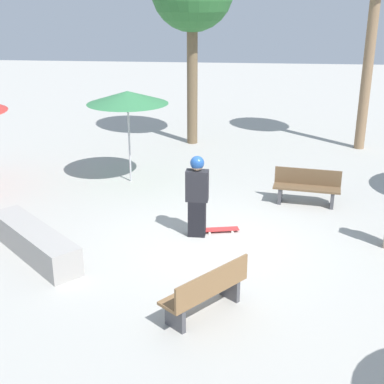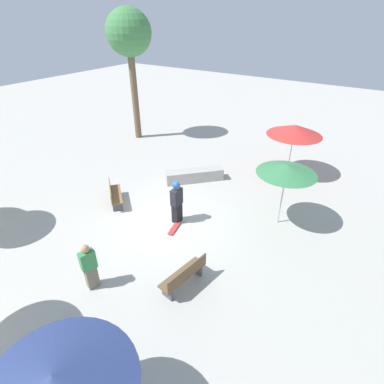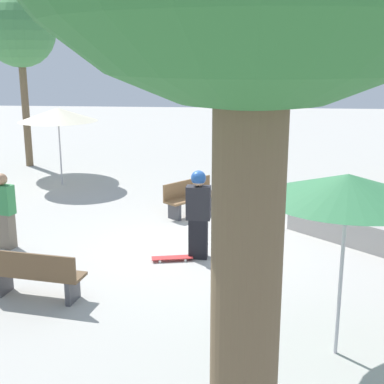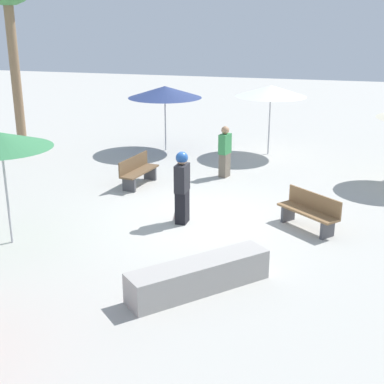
{
  "view_description": "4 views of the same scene",
  "coord_description": "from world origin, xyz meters",
  "px_view_note": "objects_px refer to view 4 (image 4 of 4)",
  "views": [
    {
      "loc": [
        -9.98,
        -0.55,
        4.89
      ],
      "look_at": [
        0.54,
        0.45,
        0.92
      ],
      "focal_mm": 50.0,
      "sensor_mm": 36.0,
      "label": 1
    },
    {
      "loc": [
        6.06,
        -7.23,
        7.08
      ],
      "look_at": [
        0.93,
        0.53,
        1.42
      ],
      "focal_mm": 28.0,
      "sensor_mm": 36.0,
      "label": 2
    },
    {
      "loc": [
        10.24,
        1.09,
        3.91
      ],
      "look_at": [
        0.2,
        0.19,
        1.29
      ],
      "focal_mm": 50.0,
      "sensor_mm": 36.0,
      "label": 3
    },
    {
      "loc": [
        -2.98,
        11.87,
        4.82
      ],
      "look_at": [
        0.01,
        0.77,
        0.95
      ],
      "focal_mm": 50.0,
      "sensor_mm": 36.0,
      "label": 4
    }
  ],
  "objects_px": {
    "skater_main": "(182,185)",
    "bench_near": "(138,171)",
    "shade_umbrella_navy": "(165,92)",
    "concrete_ledge": "(199,276)",
    "bench_far": "(309,211)",
    "skateboard": "(180,212)",
    "bystander_watching": "(225,152)",
    "shade_umbrella_green": "(1,140)",
    "shade_umbrella_white": "(271,91)"
  },
  "relations": [
    {
      "from": "shade_umbrella_green",
      "to": "bystander_watching",
      "type": "height_order",
      "value": "shade_umbrella_green"
    },
    {
      "from": "shade_umbrella_navy",
      "to": "shade_umbrella_white",
      "type": "distance_m",
      "value": 3.74
    },
    {
      "from": "shade_umbrella_navy",
      "to": "shade_umbrella_green",
      "type": "xyz_separation_m",
      "value": [
        0.73,
        8.83,
        0.17
      ]
    },
    {
      "from": "shade_umbrella_navy",
      "to": "skater_main",
      "type": "bearing_deg",
      "value": 110.94
    },
    {
      "from": "shade_umbrella_green",
      "to": "bench_near",
      "type": "bearing_deg",
      "value": -104.96
    },
    {
      "from": "concrete_ledge",
      "to": "bench_near",
      "type": "distance_m",
      "value": 6.5
    },
    {
      "from": "skateboard",
      "to": "shade_umbrella_navy",
      "type": "xyz_separation_m",
      "value": [
        2.36,
        -6.22,
        2.08
      ]
    },
    {
      "from": "skateboard",
      "to": "concrete_ledge",
      "type": "bearing_deg",
      "value": -170.77
    },
    {
      "from": "concrete_ledge",
      "to": "skater_main",
      "type": "bearing_deg",
      "value": -68.59
    },
    {
      "from": "shade_umbrella_green",
      "to": "bystander_watching",
      "type": "xyz_separation_m",
      "value": [
        -3.5,
        -6.11,
        -1.52
      ]
    },
    {
      "from": "shade_umbrella_white",
      "to": "bench_far",
      "type": "bearing_deg",
      "value": 105.16
    },
    {
      "from": "skater_main",
      "to": "skateboard",
      "type": "relative_size",
      "value": 2.14
    },
    {
      "from": "concrete_ledge",
      "to": "bench_near",
      "type": "relative_size",
      "value": 1.46
    },
    {
      "from": "bench_far",
      "to": "skateboard",
      "type": "bearing_deg",
      "value": 38.85
    },
    {
      "from": "skateboard",
      "to": "bench_near",
      "type": "height_order",
      "value": "bench_near"
    },
    {
      "from": "concrete_ledge",
      "to": "shade_umbrella_navy",
      "type": "height_order",
      "value": "shade_umbrella_navy"
    },
    {
      "from": "bench_near",
      "to": "shade_umbrella_green",
      "type": "bearing_deg",
      "value": -5.88
    },
    {
      "from": "bench_far",
      "to": "shade_umbrella_green",
      "type": "bearing_deg",
      "value": 62.26
    },
    {
      "from": "skater_main",
      "to": "shade_umbrella_green",
      "type": "bearing_deg",
      "value": 124.28
    },
    {
      "from": "shade_umbrella_green",
      "to": "concrete_ledge",
      "type": "bearing_deg",
      "value": 167.63
    },
    {
      "from": "concrete_ledge",
      "to": "bystander_watching",
      "type": "bearing_deg",
      "value": -81.87
    },
    {
      "from": "bench_near",
      "to": "bench_far",
      "type": "relative_size",
      "value": 1.1
    },
    {
      "from": "bystander_watching",
      "to": "shade_umbrella_green",
      "type": "bearing_deg",
      "value": -13.82
    },
    {
      "from": "skater_main",
      "to": "bench_near",
      "type": "distance_m",
      "value": 3.29
    },
    {
      "from": "skateboard",
      "to": "bench_far",
      "type": "bearing_deg",
      "value": -103.89
    },
    {
      "from": "shade_umbrella_green",
      "to": "shade_umbrella_white",
      "type": "height_order",
      "value": "shade_umbrella_green"
    },
    {
      "from": "bench_far",
      "to": "shade_umbrella_green",
      "type": "relative_size",
      "value": 0.61
    },
    {
      "from": "skater_main",
      "to": "concrete_ledge",
      "type": "height_order",
      "value": "skater_main"
    },
    {
      "from": "bench_far",
      "to": "shade_umbrella_white",
      "type": "relative_size",
      "value": 0.61
    },
    {
      "from": "bench_far",
      "to": "bystander_watching",
      "type": "relative_size",
      "value": 0.95
    },
    {
      "from": "skateboard",
      "to": "shade_umbrella_white",
      "type": "distance_m",
      "value": 7.12
    },
    {
      "from": "skater_main",
      "to": "concrete_ledge",
      "type": "bearing_deg",
      "value": -156.92
    },
    {
      "from": "concrete_ledge",
      "to": "bench_far",
      "type": "relative_size",
      "value": 1.6
    },
    {
      "from": "skater_main",
      "to": "shade_umbrella_green",
      "type": "height_order",
      "value": "shade_umbrella_green"
    },
    {
      "from": "concrete_ledge",
      "to": "shade_umbrella_green",
      "type": "height_order",
      "value": "shade_umbrella_green"
    },
    {
      "from": "skateboard",
      "to": "concrete_ledge",
      "type": "distance_m",
      "value": 3.87
    },
    {
      "from": "shade_umbrella_white",
      "to": "shade_umbrella_green",
      "type": "bearing_deg",
      "value": 64.32
    },
    {
      "from": "shade_umbrella_navy",
      "to": "bench_near",
      "type": "bearing_deg",
      "value": 96.79
    },
    {
      "from": "bench_far",
      "to": "concrete_ledge",
      "type": "bearing_deg",
      "value": 103.87
    },
    {
      "from": "bench_near",
      "to": "shade_umbrella_white",
      "type": "relative_size",
      "value": 0.66
    },
    {
      "from": "shade_umbrella_white",
      "to": "bystander_watching",
      "type": "bearing_deg",
      "value": 73.28
    },
    {
      "from": "skater_main",
      "to": "concrete_ledge",
      "type": "xyz_separation_m",
      "value": [
        -1.22,
        3.1,
        -0.67
      ]
    },
    {
      "from": "bench_near",
      "to": "shade_umbrella_green",
      "type": "xyz_separation_m",
      "value": [
        1.23,
        4.62,
        1.88
      ]
    },
    {
      "from": "skateboard",
      "to": "bystander_watching",
      "type": "xyz_separation_m",
      "value": [
        -0.41,
        -3.51,
        0.73
      ]
    },
    {
      "from": "skater_main",
      "to": "shade_umbrella_navy",
      "type": "xyz_separation_m",
      "value": [
        2.57,
        -6.71,
        1.18
      ]
    },
    {
      "from": "shade_umbrella_white",
      "to": "bystander_watching",
      "type": "height_order",
      "value": "shade_umbrella_white"
    },
    {
      "from": "shade_umbrella_green",
      "to": "shade_umbrella_white",
      "type": "bearing_deg",
      "value": -115.68
    },
    {
      "from": "skater_main",
      "to": "shade_umbrella_navy",
      "type": "distance_m",
      "value": 7.29
    },
    {
      "from": "shade_umbrella_white",
      "to": "concrete_ledge",
      "type": "bearing_deg",
      "value": 90.4
    },
    {
      "from": "bench_near",
      "to": "bystander_watching",
      "type": "relative_size",
      "value": 1.04
    }
  ]
}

